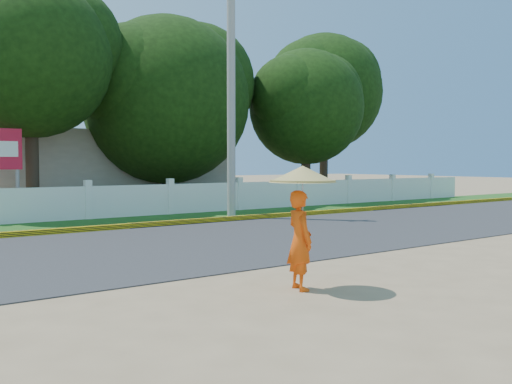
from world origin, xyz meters
The scene contains 9 objects.
ground centered at (0.00, 0.00, 0.00)m, with size 120.00×120.00×0.00m, color #9E8460.
road centered at (0.00, 4.50, 0.01)m, with size 60.00×7.00×0.02m, color #38383A.
grass_verge centered at (0.00, 9.75, 0.01)m, with size 60.00×3.50×0.03m, color #2D601E.
curb centered at (0.00, 8.05, 0.08)m, with size 40.00×0.18×0.16m, color yellow.
fence centered at (0.00, 11.20, 0.55)m, with size 40.00×0.10×1.10m, color silver.
building_near centered at (3.00, 18.00, 1.60)m, with size 10.00×6.00×3.20m, color #B7AD99.
utility_pole centered at (4.14, 8.99, 4.35)m, with size 0.28×0.28×8.71m, color gray.
monk_with_parasol centered at (-1.11, -0.62, 1.19)m, with size 1.01×1.01×1.83m.
tree_row centered at (2.19, 14.31, 4.85)m, with size 35.44×7.71×8.63m.
Camera 1 is at (-6.61, -6.93, 1.88)m, focal length 40.00 mm.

